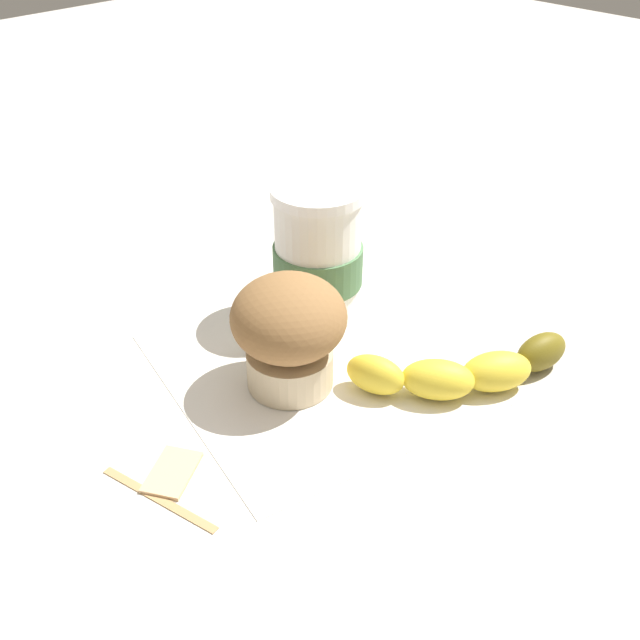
# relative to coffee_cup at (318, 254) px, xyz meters

# --- Properties ---
(ground_plane) EXTENTS (3.00, 3.00, 0.00)m
(ground_plane) POSITION_rel_coffee_cup_xyz_m (0.07, -0.06, -0.07)
(ground_plane) COLOR beige
(paper_napkin) EXTENTS (0.32, 0.32, 0.00)m
(paper_napkin) POSITION_rel_coffee_cup_xyz_m (0.07, -0.06, -0.07)
(paper_napkin) COLOR white
(paper_napkin) RESTS_ON ground_plane
(coffee_cup) EXTENTS (0.09, 0.09, 0.14)m
(coffee_cup) POSITION_rel_coffee_cup_xyz_m (0.00, 0.00, 0.00)
(coffee_cup) COLOR white
(coffee_cup) RESTS_ON paper_napkin
(muffin) EXTENTS (0.10, 0.10, 0.11)m
(muffin) POSITION_rel_coffee_cup_xyz_m (0.07, -0.10, -0.01)
(muffin) COLOR beige
(muffin) RESTS_ON paper_napkin
(banana) EXTENTS (0.13, 0.18, 0.04)m
(banana) POSITION_rel_coffee_cup_xyz_m (0.18, 0.01, -0.05)
(banana) COLOR yellow
(banana) RESTS_ON paper_napkin
(sugar_packet) EXTENTS (0.05, 0.06, 0.01)m
(sugar_packet) POSITION_rel_coffee_cup_xyz_m (0.08, -0.24, -0.06)
(sugar_packet) COLOR #E0B27F
(sugar_packet) RESTS_ON ground_plane
(wooden_stirrer) EXTENTS (0.11, 0.03, 0.00)m
(wooden_stirrer) POSITION_rel_coffee_cup_xyz_m (0.10, -0.26, -0.07)
(wooden_stirrer) COLOR tan
(wooden_stirrer) RESTS_ON ground_plane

